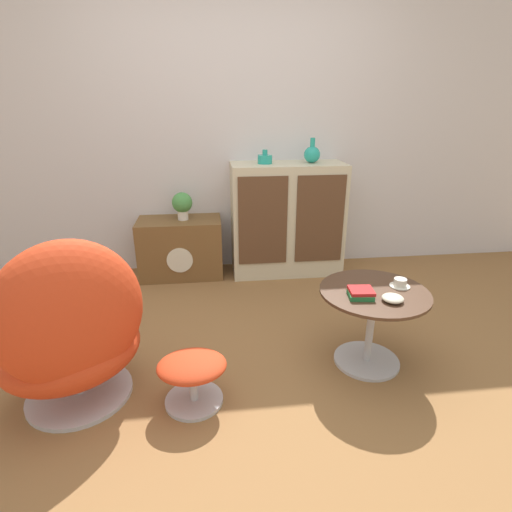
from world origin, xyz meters
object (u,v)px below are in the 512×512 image
Objects in this scene: teacup at (400,284)px; book_stack at (361,293)px; vase_leftmost at (265,159)px; potted_plant at (182,204)px; ottoman at (192,372)px; tv_console at (181,248)px; egg_chair at (72,333)px; sideboard at (287,219)px; coffee_table at (372,315)px; vase_inner_left at (312,154)px; bowl at (393,298)px.

teacup is 0.29m from book_stack.
potted_plant is (-0.72, 0.01, -0.37)m from vase_leftmost.
teacup reaches higher than ottoman.
tv_console is 1.69m from egg_chair.
book_stack is (1.04, -1.54, -0.16)m from potted_plant.
ottoman is (-0.81, -1.69, -0.31)m from sideboard.
coffee_table is 0.25m from teacup.
vase_leftmost is 0.51× the size of potted_plant.
ottoman is 1.72× the size of vase_inner_left.
sideboard is at bearing -0.83° from tv_console.
bowl is (0.15, -0.07, -0.00)m from book_stack.
bowl is at bearing 4.94° from ottoman.
vase_leftmost is (0.76, -0.01, 0.77)m from tv_console.
sideboard is 1.61m from bowl.
ottoman is 1.77m from potted_plant.
book_stack is (0.32, -1.52, -0.53)m from vase_leftmost.
ottoman is 0.58× the size of coffee_table.
sideboard reaches higher than ottoman.
vase_leftmost is at bearing 112.78° from teacup.
egg_chair is 1.52m from book_stack.
ottoman is 1.98m from vase_leftmost.
vase_leftmost is 0.81m from potted_plant.
sideboard is 0.57m from vase_leftmost.
tv_console is 0.40m from potted_plant.
ottoman is at bearing -175.06° from bowl.
tv_console is at bearing 179.25° from vase_leftmost.
sideboard reaches higher than teacup.
potted_plant is at bearing 179.15° from vase_leftmost.
potted_plant is at bearing 132.50° from teacup.
potted_plant reaches higher than teacup.
book_stack is at bearing -54.83° from tv_console.
egg_chair is (-0.43, -1.63, 0.16)m from tv_console.
ottoman is (0.58, -0.07, -0.23)m from egg_chair.
teacup reaches higher than book_stack.
potted_plant is 2.06× the size of teacup.
vase_leftmost reaches higher than ottoman.
bowl reaches higher than ottoman.
egg_chair is (-1.39, -1.62, -0.08)m from sideboard.
egg_chair reaches higher than bowl.
ottoman is at bearing -121.00° from vase_inner_left.
ottoman is at bearing -109.79° from vase_leftmost.
bowl is (1.23, -1.61, 0.24)m from tv_console.
vase_inner_left reaches higher than bowl.
bowl is (0.05, -0.13, 0.18)m from coffee_table.
sideboard reaches higher than bowl.
vase_inner_left is (1.16, -0.01, 0.81)m from tv_console.
potted_plant is at bearing 73.88° from egg_chair.
vase_inner_left is 1.55m from teacup.
vase_leftmost is at bearing 102.01° from book_stack.
sideboard is at bearing 99.77° from bowl.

